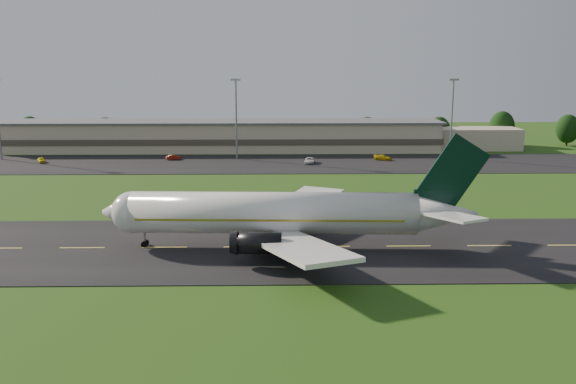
{
  "coord_description": "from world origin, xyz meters",
  "views": [
    {
      "loc": [
        15.1,
        -83.2,
        24.64
      ],
      "look_at": [
        16.8,
        8.0,
        6.0
      ],
      "focal_mm": 40.0,
      "sensor_mm": 36.0,
      "label": 1
    }
  ],
  "objects_px": {
    "terminal": "(245,136)",
    "light_mast_east": "(452,109)",
    "service_vehicle_b": "(173,157)",
    "service_vehicle_c": "(310,160)",
    "service_vehicle_a": "(41,160)",
    "service_vehicle_d": "(383,158)",
    "airliner": "(280,214)",
    "light_mast_centre": "(236,109)"
  },
  "relations": [
    {
      "from": "light_mast_centre",
      "to": "service_vehicle_b",
      "type": "relative_size",
      "value": 5.49
    },
    {
      "from": "light_mast_centre",
      "to": "service_vehicle_b",
      "type": "xyz_separation_m",
      "value": [
        -16.04,
        -1.48,
        -12.03
      ]
    },
    {
      "from": "light_mast_east",
      "to": "service_vehicle_a",
      "type": "bearing_deg",
      "value": -176.97
    },
    {
      "from": "airliner",
      "to": "light_mast_east",
      "type": "distance_m",
      "value": 91.88
    },
    {
      "from": "service_vehicle_b",
      "to": "terminal",
      "type": "bearing_deg",
      "value": -65.0
    },
    {
      "from": "terminal",
      "to": "service_vehicle_a",
      "type": "xyz_separation_m",
      "value": [
        -49.35,
        -21.64,
        -3.26
      ]
    },
    {
      "from": "terminal",
      "to": "service_vehicle_d",
      "type": "height_order",
      "value": "terminal"
    },
    {
      "from": "light_mast_east",
      "to": "service_vehicle_d",
      "type": "relative_size",
      "value": 4.44
    },
    {
      "from": "service_vehicle_b",
      "to": "service_vehicle_c",
      "type": "distance_m",
      "value": 34.96
    },
    {
      "from": "light_mast_centre",
      "to": "service_vehicle_d",
      "type": "distance_m",
      "value": 39.12
    },
    {
      "from": "terminal",
      "to": "light_mast_east",
      "type": "height_order",
      "value": "light_mast_east"
    },
    {
      "from": "service_vehicle_a",
      "to": "service_vehicle_b",
      "type": "relative_size",
      "value": 1.0
    },
    {
      "from": "terminal",
      "to": "service_vehicle_a",
      "type": "distance_m",
      "value": 53.98
    },
    {
      "from": "light_mast_east",
      "to": "light_mast_centre",
      "type": "bearing_deg",
      "value": 180.0
    },
    {
      "from": "service_vehicle_a",
      "to": "service_vehicle_d",
      "type": "height_order",
      "value": "service_vehicle_d"
    },
    {
      "from": "airliner",
      "to": "service_vehicle_a",
      "type": "xyz_separation_m",
      "value": [
        -58.56,
        74.58,
        -3.93
      ]
    },
    {
      "from": "terminal",
      "to": "light_mast_centre",
      "type": "distance_m",
      "value": 18.45
    },
    {
      "from": "light_mast_centre",
      "to": "service_vehicle_d",
      "type": "height_order",
      "value": "light_mast_centre"
    },
    {
      "from": "airliner",
      "to": "service_vehicle_b",
      "type": "bearing_deg",
      "value": 111.19
    },
    {
      "from": "airliner",
      "to": "service_vehicle_c",
      "type": "xyz_separation_m",
      "value": [
        7.71,
        72.13,
        -3.86
      ]
    },
    {
      "from": "service_vehicle_c",
      "to": "light_mast_east",
      "type": "bearing_deg",
      "value": 17.98
    },
    {
      "from": "light_mast_centre",
      "to": "service_vehicle_b",
      "type": "bearing_deg",
      "value": -174.74
    },
    {
      "from": "light_mast_east",
      "to": "service_vehicle_c",
      "type": "xyz_separation_m",
      "value": [
        -36.68,
        -7.91,
        -11.93
      ]
    },
    {
      "from": "airliner",
      "to": "service_vehicle_d",
      "type": "height_order",
      "value": "airliner"
    },
    {
      "from": "service_vehicle_b",
      "to": "service_vehicle_c",
      "type": "bearing_deg",
      "value": -120.96
    },
    {
      "from": "airliner",
      "to": "service_vehicle_a",
      "type": "height_order",
      "value": "airliner"
    },
    {
      "from": "airliner",
      "to": "service_vehicle_c",
      "type": "height_order",
      "value": "airliner"
    },
    {
      "from": "light_mast_centre",
      "to": "service_vehicle_d",
      "type": "xyz_separation_m",
      "value": [
        37.1,
        -3.29,
        -11.97
      ]
    },
    {
      "from": "terminal",
      "to": "service_vehicle_a",
      "type": "bearing_deg",
      "value": -156.33
    },
    {
      "from": "airliner",
      "to": "service_vehicle_c",
      "type": "distance_m",
      "value": 72.64
    },
    {
      "from": "airliner",
      "to": "terminal",
      "type": "xyz_separation_m",
      "value": [
        -9.21,
        96.22,
        -0.67
      ]
    },
    {
      "from": "airliner",
      "to": "service_vehicle_a",
      "type": "relative_size",
      "value": 13.8
    },
    {
      "from": "light_mast_east",
      "to": "service_vehicle_c",
      "type": "relative_size",
      "value": 4.02
    },
    {
      "from": "service_vehicle_c",
      "to": "light_mast_centre",
      "type": "bearing_deg",
      "value": 162.47
    },
    {
      "from": "service_vehicle_a",
      "to": "service_vehicle_d",
      "type": "bearing_deg",
      "value": -27.85
    },
    {
      "from": "airliner",
      "to": "service_vehicle_a",
      "type": "distance_m",
      "value": 94.91
    },
    {
      "from": "airliner",
      "to": "service_vehicle_d",
      "type": "relative_size",
      "value": 11.2
    },
    {
      "from": "airliner",
      "to": "service_vehicle_b",
      "type": "height_order",
      "value": "airliner"
    },
    {
      "from": "airliner",
      "to": "service_vehicle_d",
      "type": "xyz_separation_m",
      "value": [
        26.49,
        76.75,
        -3.9
      ]
    },
    {
      "from": "terminal",
      "to": "service_vehicle_b",
      "type": "relative_size",
      "value": 39.13
    },
    {
      "from": "terminal",
      "to": "light_mast_east",
      "type": "relative_size",
      "value": 7.13
    },
    {
      "from": "service_vehicle_a",
      "to": "service_vehicle_c",
      "type": "bearing_deg",
      "value": -31.42
    }
  ]
}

